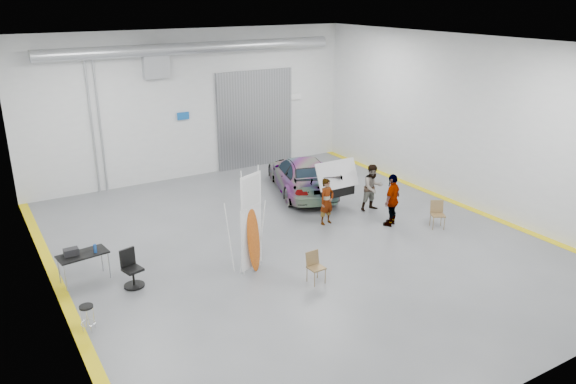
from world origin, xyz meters
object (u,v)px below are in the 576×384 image
surfboard_display (250,231)px  work_table (80,254)px  person_b (373,188)px  folding_chair_near (316,273)px  shop_stool (88,318)px  sedan_car (302,175)px  folding_chair_far (437,220)px  person_c (392,200)px  office_chair (132,270)px  person_a (327,201)px

surfboard_display → work_table: size_ratio=2.23×
person_b → surfboard_display: 6.18m
folding_chair_near → shop_stool: bearing=169.6°
work_table → sedan_car: bearing=18.6°
person_b → surfboard_display: size_ratio=0.56×
surfboard_display → folding_chair_far: bearing=-26.7°
sedan_car → person_c: (0.79, -4.28, 0.19)m
folding_chair_near → office_chair: office_chair is taller
sedan_car → person_c: person_c is taller
person_c → work_table: person_c is taller
person_c → person_b: bearing=-129.9°
folding_chair_near → work_table: work_table is taller
person_a → folding_chair_near: 4.12m
work_table → office_chair: (1.09, -0.94, -0.35)m
person_b → office_chair: size_ratio=1.66×
person_b → shop_stool: bearing=-163.1°
person_c → shop_stool: 10.15m
folding_chair_far → shop_stool: (-11.19, -0.23, 0.05)m
folding_chair_far → shop_stool: 11.19m
sedan_car → work_table: sedan_car is taller
person_c → work_table: 9.75m
person_a → surfboard_display: (-3.76, -1.73, 0.42)m
folding_chair_near → shop_stool: 5.78m
surfboard_display → person_b: bearing=-4.6°
shop_stool → folding_chair_near: bearing=-7.8°
person_c → sedan_car: bearing=-106.3°
office_chair → sedan_car: bearing=12.2°
person_a → office_chair: bearing=177.4°
person_a → folding_chair_far: (2.91, -2.17, -0.51)m
person_a → folding_chair_near: bearing=-138.4°
sedan_car → person_c: size_ratio=2.71×
folding_chair_near → work_table: 6.28m
sedan_car → folding_chair_near: 7.21m
sedan_car → shop_stool: size_ratio=7.41×
shop_stool → person_c: bearing=6.8°
shop_stool → work_table: 2.57m
folding_chair_near → shop_stool: size_ratio=1.30×
office_chair → work_table: bearing=124.7°
person_a → person_c: size_ratio=0.89×
sedan_car → person_c: 4.36m
person_b → folding_chair_far: 2.57m
surfboard_display → folding_chair_far: size_ratio=3.34×
folding_chair_far → office_chair: office_chair is taller
sedan_car → person_b: person_b is taller
folding_chair_near → folding_chair_far: (5.46, 1.01, 0.01)m
folding_chair_far → person_c: bearing=168.8°
person_b → person_c: person_c is taller
person_b → work_table: 9.99m
folding_chair_near → work_table: size_ratio=0.64×
folding_chair_far → work_table: work_table is taller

